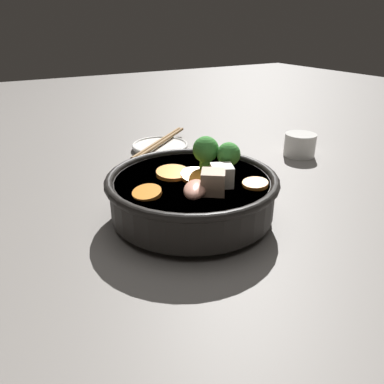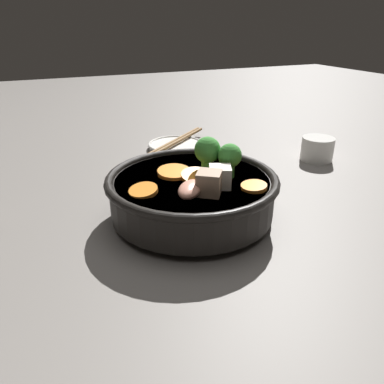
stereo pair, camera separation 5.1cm
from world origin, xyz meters
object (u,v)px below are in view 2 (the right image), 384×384
object	(u,v)px
side_saucer	(176,146)
tea_cup	(317,149)
stirfry_bowl	(193,191)
chopsticks_pair	(176,141)

from	to	relation	value
side_saucer	tea_cup	xyz separation A→B (m)	(0.23, -0.18, 0.02)
stirfry_bowl	chopsticks_pair	distance (m)	0.31
chopsticks_pair	tea_cup	bearing A→B (deg)	-37.83
side_saucer	tea_cup	bearing A→B (deg)	-37.83
stirfry_bowl	side_saucer	distance (m)	0.31
tea_cup	chopsticks_pair	xyz separation A→B (m)	(-0.23, 0.18, -0.01)
side_saucer	chopsticks_pair	xyz separation A→B (m)	(0.00, 0.00, 0.01)
tea_cup	stirfry_bowl	bearing A→B (deg)	-159.61
stirfry_bowl	chopsticks_pair	bearing A→B (deg)	72.85
chopsticks_pair	stirfry_bowl	bearing A→B (deg)	-107.15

